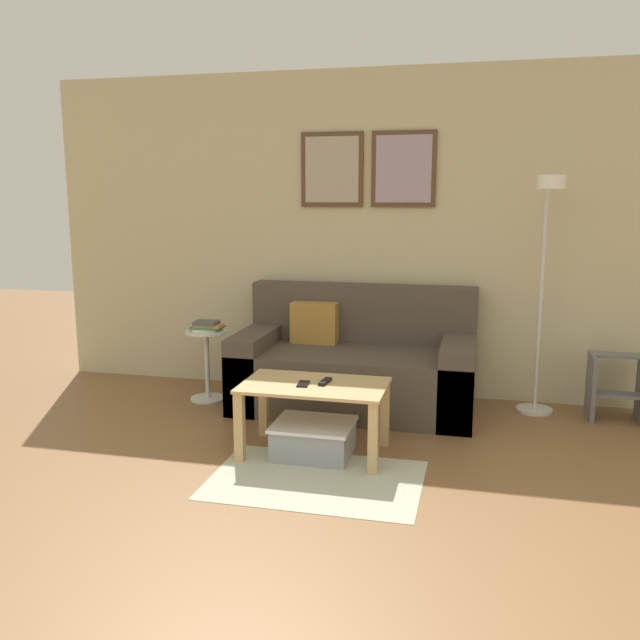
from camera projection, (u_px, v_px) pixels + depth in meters
The scene contains 11 objects.
wall_back at pixel (385, 234), 5.35m from camera, with size 5.60×0.09×2.55m.
area_rug at pixel (316, 479), 3.84m from camera, with size 1.20×0.82×0.01m, color #B2B79E.
couch at pixel (355, 367), 5.12m from camera, with size 1.77×0.89×0.90m.
coffee_table at pixel (314, 398), 4.18m from camera, with size 0.89×0.54×0.45m.
storage_bin at pixel (314, 439), 4.19m from camera, with size 0.49×0.42×0.21m.
floor_lamp at pixel (545, 265), 4.72m from camera, with size 0.27×0.50×1.72m.
side_table at pixel (207, 359), 5.29m from camera, with size 0.33×0.33×0.55m.
book_stack at pixel (207, 326), 5.26m from camera, with size 0.24×0.19×0.07m.
remote_control at pixel (325, 382), 4.17m from camera, with size 0.04×0.15×0.02m, color black.
cell_phone at pixel (303, 384), 4.14m from camera, with size 0.07×0.14×0.01m, color black.
step_stool at pixel (617, 386), 4.83m from camera, with size 0.37×0.30×0.47m.
Camera 1 is at (0.76, -1.91, 1.59)m, focal length 38.00 mm.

